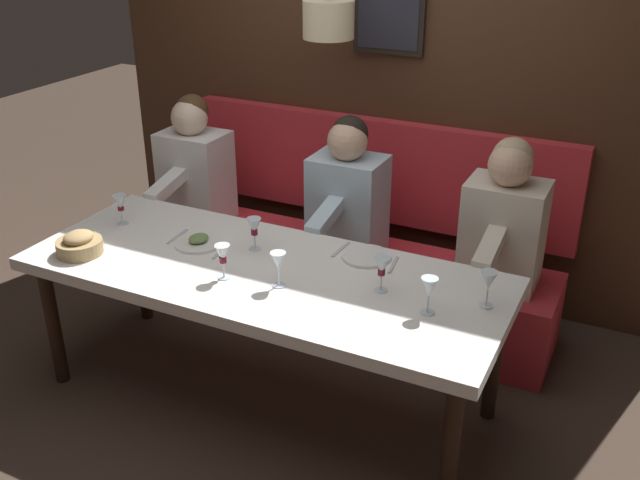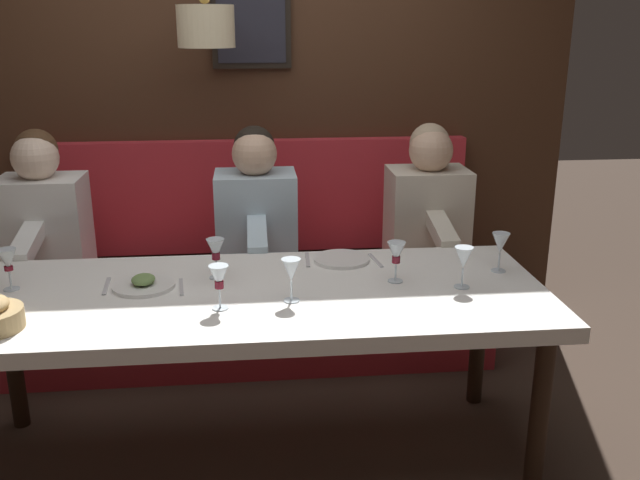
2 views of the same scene
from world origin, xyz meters
The scene contains 16 objects.
ground_plane centered at (0.00, 0.00, 0.00)m, with size 12.00×12.00×0.00m, color #423328.
dining_table centered at (0.00, 0.00, 0.67)m, with size 0.90×2.28×0.74m.
banquette_bench centered at (0.89, 0.00, 0.23)m, with size 0.52×2.48×0.45m, color red.
back_wall_panel centered at (1.46, 0.00, 1.37)m, with size 0.59×3.68×2.90m.
diner_nearest centered at (0.88, -0.91, 0.82)m, with size 0.60×0.40×0.79m.
diner_near centered at (0.88, -0.03, 0.82)m, with size 0.60×0.40×0.79m.
diner_middle centered at (0.88, 1.00, 0.82)m, with size 0.60×0.40×0.79m.
place_setting_0 centered at (0.31, -0.39, 0.75)m, with size 0.24×0.32×0.01m.
place_setting_1 centered at (0.08, 0.41, 0.75)m, with size 0.24×0.32×0.05m.
wine_glass_0 centered at (0.12, -1.02, 0.86)m, with size 0.07×0.07×0.16m.
wine_glass_1 centered at (-0.16, 0.11, 0.86)m, with size 0.07×0.07×0.16m.
wine_glass_2 centered at (0.15, 0.13, 0.86)m, with size 0.07×0.07×0.16m.
wine_glass_3 centered at (-0.12, -0.15, 0.86)m, with size 0.07×0.07×0.16m.
wine_glass_4 centered at (0.04, -0.57, 0.86)m, with size 0.07×0.07×0.16m.
wine_glass_5 centered at (0.11, 0.91, 0.86)m, with size 0.07×0.07×0.16m.
wine_glass_6 centered at (-0.04, -0.81, 0.86)m, with size 0.07×0.07×0.16m.
Camera 2 is at (-2.48, -0.02, 1.73)m, focal length 38.91 mm.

